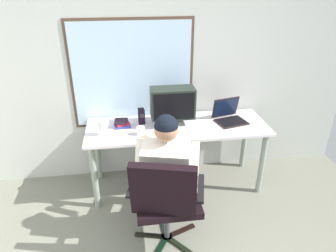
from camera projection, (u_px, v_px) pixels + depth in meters
name	position (u px, v px, depth m)	size (l,w,h in m)	color
wall_rear	(144.00, 66.00, 3.31)	(4.75, 0.08, 2.60)	beige
desk	(177.00, 134.00, 3.29)	(1.89, 0.66, 0.75)	gray
office_chair	(165.00, 197.00, 2.51)	(0.69, 0.65, 0.96)	black
person_seated	(168.00, 169.00, 2.70)	(0.62, 0.84, 1.23)	#21264A
crt_monitor	(173.00, 104.00, 3.16)	(0.45, 0.22, 0.41)	beige
laptop	(229.00, 115.00, 3.34)	(0.37, 0.35, 0.24)	black
wine_glass	(102.00, 126.00, 3.00)	(0.08, 0.08, 0.16)	silver
desk_speaker	(141.00, 116.00, 3.27)	(0.07, 0.09, 0.16)	black
book_stack	(122.00, 123.00, 3.22)	(0.18, 0.16, 0.07)	#3040A1
coffee_mug	(141.00, 131.00, 3.04)	(0.08, 0.08, 0.08)	silver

